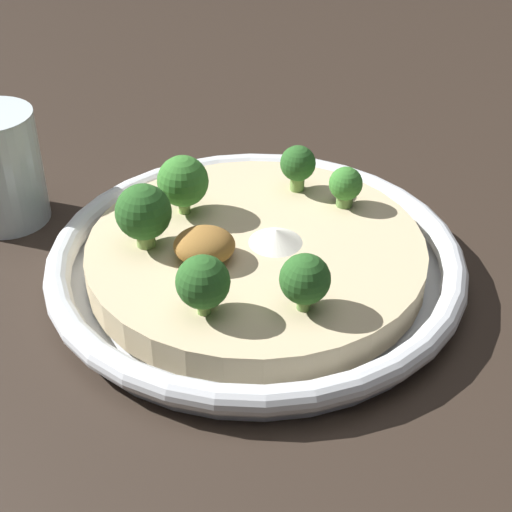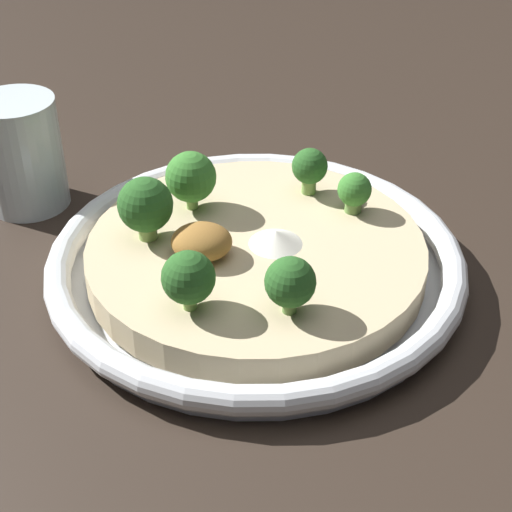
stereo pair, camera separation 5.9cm
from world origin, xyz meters
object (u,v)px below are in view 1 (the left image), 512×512
(broccoli_front_right, at_px, (183,182))
(broccoli_front, at_px, (298,165))
(broccoli_front_left, at_px, (346,185))
(broccoli_back, at_px, (305,280))
(risotto_bowl, at_px, (256,260))
(broccoli_back_right, at_px, (203,283))
(drinking_glass, at_px, (0,168))
(broccoli_right, at_px, (143,213))

(broccoli_front_right, height_order, broccoli_front, broccoli_front_right)
(broccoli_front, bearing_deg, broccoli_front_left, 143.92)
(broccoli_back, bearing_deg, risotto_bowl, -69.73)
(broccoli_front_right, distance_m, broccoli_front_left, 0.13)
(broccoli_front_right, bearing_deg, broccoli_back_right, 98.01)
(broccoli_front_right, distance_m, drinking_glass, 0.16)
(broccoli_right, xyz_separation_m, broccoli_front_left, (-0.15, -0.05, -0.01))
(broccoli_right, height_order, broccoli_front_left, broccoli_right)
(drinking_glass, bearing_deg, broccoli_front_left, 171.32)
(broccoli_back_right, bearing_deg, broccoli_back, -178.32)
(broccoli_front_left, relative_size, broccoli_back_right, 0.77)
(broccoli_right, height_order, broccoli_front, broccoli_right)
(broccoli_right, xyz_separation_m, drinking_glass, (0.13, -0.09, -0.01))
(risotto_bowl, relative_size, drinking_glass, 3.25)
(risotto_bowl, height_order, broccoli_back, broccoli_back)
(broccoli_front_left, bearing_deg, broccoli_back_right, 50.04)
(broccoli_front, bearing_deg, risotto_bowl, 64.41)
(broccoli_front_right, xyz_separation_m, broccoli_front, (-0.09, -0.03, -0.00))
(broccoli_front_left, distance_m, drinking_glass, 0.28)
(broccoli_front_right, xyz_separation_m, broccoli_back, (-0.08, 0.12, -0.00))
(broccoli_right, height_order, broccoli_back_right, broccoli_right)
(risotto_bowl, distance_m, broccoli_front, 0.09)
(broccoli_back_right, relative_size, drinking_glass, 0.44)
(broccoli_back, bearing_deg, broccoli_front_right, -55.84)
(broccoli_front_right, xyz_separation_m, broccoli_back_right, (-0.02, 0.12, -0.00))
(broccoli_back, bearing_deg, drinking_glass, -35.96)
(broccoli_right, bearing_deg, broccoli_back, 144.82)
(broccoli_front_right, relative_size, drinking_glass, 0.49)
(broccoli_front_right, xyz_separation_m, broccoli_front_left, (-0.13, -0.01, -0.01))
(broccoli_front_left, distance_m, broccoli_front, 0.04)
(risotto_bowl, distance_m, broccoli_front_right, 0.08)
(risotto_bowl, xyz_separation_m, broccoli_front_left, (-0.07, -0.05, 0.03))
(broccoli_back, relative_size, broccoli_back_right, 0.96)
(broccoli_right, relative_size, broccoli_front, 1.27)
(broccoli_front_left, xyz_separation_m, broccoli_front, (0.04, -0.03, 0.00))
(broccoli_front, height_order, drinking_glass, drinking_glass)
(broccoli_back_right, xyz_separation_m, drinking_glass, (0.17, -0.17, -0.01))
(broccoli_back_right, height_order, drinking_glass, drinking_glass)
(broccoli_front, bearing_deg, broccoli_front_right, 19.17)
(broccoli_front_right, bearing_deg, risotto_bowl, 140.57)
(broccoli_front, distance_m, drinking_glass, 0.24)
(broccoli_right, relative_size, broccoli_back_right, 1.15)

